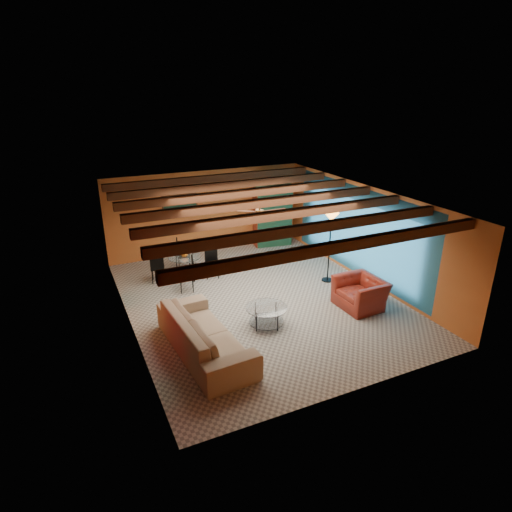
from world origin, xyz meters
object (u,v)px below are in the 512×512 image
dining_table (185,263)px  vase (184,244)px  armoire (271,215)px  armchair (360,293)px  potted_plant (271,177)px  sofa (205,334)px  coffee_table (266,316)px  floor_lamp (329,248)px

dining_table → vase: vase is taller
dining_table → armoire: size_ratio=0.89×
armchair → potted_plant: size_ratio=2.20×
sofa → armoire: size_ratio=1.39×
vase → sofa: bearing=-100.2°
armchair → dining_table: dining_table is taller
coffee_table → armoire: 5.66m
floor_lamp → vase: 4.07m
armoire → floor_lamp: armoire is taller
vase → coffee_table: bearing=-74.0°
armchair → armoire: size_ratio=0.55×
potted_plant → armchair: bearing=-90.8°
dining_table → floor_lamp: size_ratio=0.93×
vase → floor_lamp: bearing=-26.3°
sofa → potted_plant: (4.24, 5.36, 1.93)m
sofa → coffee_table: (1.62, 0.41, -0.18)m
coffee_table → dining_table: dining_table is taller
dining_table → potted_plant: bearing=24.7°
potted_plant → armoire: bearing=0.0°
armoire → potted_plant: 1.31m
floor_lamp → vase: (-3.65, 1.80, 0.07)m
dining_table → sofa: bearing=-100.2°
armchair → vase: 4.97m
sofa → potted_plant: potted_plant is taller
armchair → floor_lamp: 1.78m
armoire → coffee_table: bearing=-109.4°
sofa → armchair: 4.17m
armoire → potted_plant: (0.00, 0.00, 1.31)m
coffee_table → vase: vase is taller
coffee_table → dining_table: 3.45m
armchair → armoire: (0.07, 5.10, 0.67)m
sofa → dining_table: bearing=-14.2°
armoire → sofa: bearing=-119.9°
coffee_table → floor_lamp: bearing=29.3°
coffee_table → dining_table: size_ratio=0.51×
coffee_table → vase: 3.54m
armoire → floor_lamp: bearing=-80.3°
armoire → vase: bearing=-146.9°
sofa → vase: 3.84m
coffee_table → potted_plant: potted_plant is taller
potted_plant → sofa: bearing=-128.3°
sofa → floor_lamp: floor_lamp is taller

